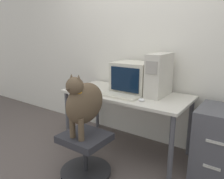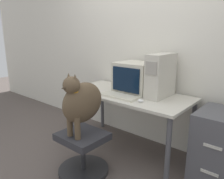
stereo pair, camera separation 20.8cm
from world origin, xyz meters
The scene contains 10 objects.
ground_plane centered at (0.00, 0.00, 0.00)m, with size 12.00×12.00×0.00m, color #564C47.
wall_back centered at (0.00, 0.78, 1.30)m, with size 8.00×0.05×2.60m.
desk centered at (0.00, 0.36, 0.65)m, with size 1.49×0.71×0.72m.
crt_monitor centered at (0.03, 0.48, 0.90)m, with size 0.45×0.40×0.36m.
pc_tower centered at (0.36, 0.47, 0.96)m, with size 0.17×0.43×0.48m.
keyboard centered at (0.02, 0.16, 0.74)m, with size 0.46×0.18×0.03m.
computer_mouse centered at (0.31, 0.15, 0.74)m, with size 0.07×0.04×0.03m.
office_chair centered at (-0.06, -0.32, 0.22)m, with size 0.52×0.52×0.44m.
dog centered at (-0.06, -0.32, 0.77)m, with size 0.20×0.49×0.62m.
filing_cabinet centered at (1.05, 0.41, 0.36)m, with size 0.43×0.52×0.72m.
Camera 2 is at (1.48, -1.67, 1.40)m, focal length 35.00 mm.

